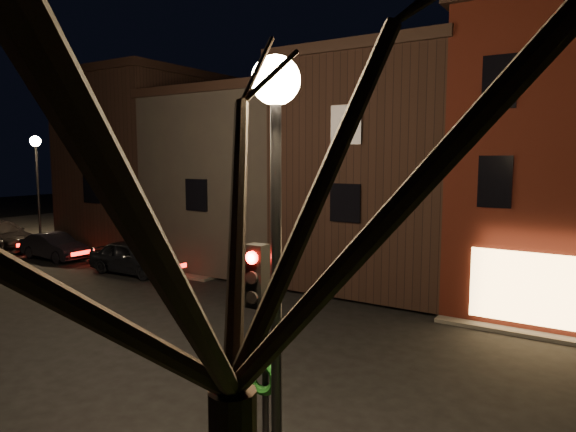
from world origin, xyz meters
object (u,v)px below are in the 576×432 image
object	(u,v)px
street_lamp_near	(276,173)
bare_tree_right	(227,41)
parked_car_a	(133,257)
parked_car_b	(54,246)
traffic_signal	(261,337)
street_lamp_far	(36,160)

from	to	relation	value
street_lamp_near	bare_tree_right	world-z (taller)	bare_tree_right
parked_car_a	parked_car_b	distance (m)	6.13
street_lamp_near	parked_car_b	world-z (taller)	street_lamp_near
bare_tree_right	parked_car_b	distance (m)	26.55
traffic_signal	street_lamp_far	bearing A→B (deg)	154.55
parked_car_b	parked_car_a	bearing A→B (deg)	-89.22
street_lamp_far	street_lamp_near	bearing A→B (deg)	-25.83
street_lamp_far	parked_car_b	distance (m)	6.25
street_lamp_far	parked_car_b	bearing A→B (deg)	-23.13
street_lamp_far	bare_tree_right	xyz separation A→B (m)	(26.50, -14.70, 0.97)
street_lamp_far	parked_car_b	size ratio (longest dim) A/B	1.55
traffic_signal	parked_car_a	world-z (taller)	traffic_signal
street_lamp_far	traffic_signal	world-z (taller)	street_lamp_far
traffic_signal	parked_car_a	bearing A→B (deg)	145.34
bare_tree_right	street_lamp_near	bearing A→B (deg)	117.47
street_lamp_near	traffic_signal	world-z (taller)	street_lamp_near
parked_car_a	bare_tree_right	bearing A→B (deg)	-130.54
street_lamp_near	parked_car_a	bearing A→B (deg)	145.15
parked_car_b	bare_tree_right	bearing A→B (deg)	-119.28
parked_car_a	parked_car_b	size ratio (longest dim) A/B	1.08
street_lamp_far	parked_car_a	bearing A→B (deg)	-9.53
traffic_signal	parked_car_b	distance (m)	23.00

